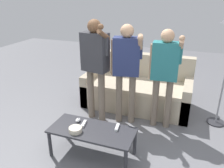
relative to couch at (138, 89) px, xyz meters
The scene contains 10 objects.
ground_plane 1.47m from the couch, 86.99° to the right, with size 12.00×12.00×0.00m, color slate.
couch is the anchor object (origin of this frame).
coffee_table 1.58m from the couch, 96.75° to the right, with size 1.07×0.47×0.38m.
snack_bowl 1.73m from the couch, 101.89° to the right, with size 0.16×0.16×0.06m, color beige.
game_remote_nunchuk 1.54m from the couch, 106.50° to the right, with size 0.06×0.09×0.05m.
player_left 1.13m from the couch, 125.05° to the right, with size 0.47×0.38×1.61m.
player_center 0.94m from the couch, 93.21° to the right, with size 0.49×0.35×1.55m.
player_right 1.01m from the couch, 48.66° to the right, with size 0.46×0.30×1.50m.
game_remote_wand_near 1.55m from the couch, 102.32° to the right, with size 0.06×0.15×0.03m.
game_remote_wand_far 1.45m from the couch, 86.14° to the right, with size 0.05×0.15×0.03m.
Camera 1 is at (0.79, -2.29, 1.98)m, focal length 36.44 mm.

